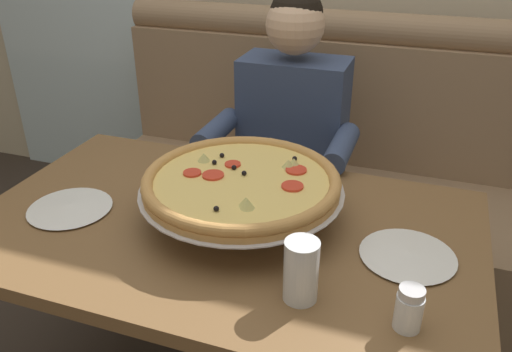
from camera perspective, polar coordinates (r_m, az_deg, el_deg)
The scene contains 8 objects.
booth_bench at distance 2.33m, azimuth 5.03°, elevation -1.30°, with size 1.80×0.78×1.13m.
dining_table at distance 1.47m, azimuth -3.56°, elevation -8.04°, with size 1.37×0.84×0.75m.
diner_main at distance 1.96m, azimuth 3.20°, elevation 3.19°, with size 0.54×0.64×1.27m.
pizza at distance 1.39m, azimuth -1.60°, elevation -0.70°, with size 0.55×0.55×0.14m.
shaker_oregano at distance 1.12m, azimuth 16.42°, elevation -14.07°, with size 0.06×0.06×0.10m.
plate_near_left at distance 1.34m, azimuth 16.35°, elevation -8.18°, with size 0.24×0.24×0.02m.
plate_near_right at distance 1.56m, azimuth -19.78°, elevation -3.15°, with size 0.24×0.24×0.02m.
drinking_glass at distance 1.14m, azimuth 4.95°, elevation -10.72°, with size 0.08×0.08×0.15m.
Camera 1 is at (0.48, -1.10, 1.52)m, focal length 36.41 mm.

